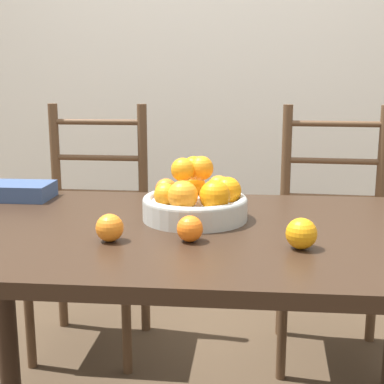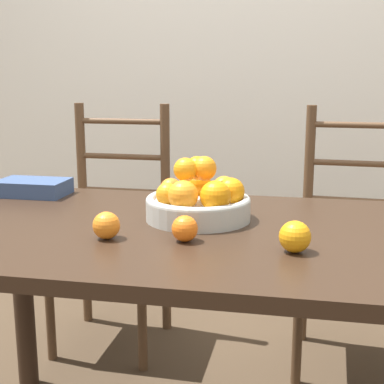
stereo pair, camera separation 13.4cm
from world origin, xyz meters
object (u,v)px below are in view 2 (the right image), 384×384
object	(u,v)px
orange_loose_0	(185,229)
orange_loose_1	(295,237)
orange_loose_2	(106,225)
fruit_bowl	(199,200)
book_stack	(33,187)
chair_left	(113,232)
chair_right	(355,246)

from	to	relation	value
orange_loose_0	orange_loose_1	distance (m)	0.25
orange_loose_2	fruit_bowl	bearing A→B (deg)	49.69
orange_loose_0	orange_loose_1	world-z (taller)	orange_loose_1
orange_loose_0	orange_loose_1	xyz separation A→B (m)	(0.25, -0.03, 0.00)
orange_loose_2	book_stack	size ratio (longest dim) A/B	0.29
orange_loose_2	chair_left	distance (m)	0.97
chair_left	book_stack	bearing A→B (deg)	-101.63
orange_loose_1	chair_left	size ratio (longest dim) A/B	0.07
orange_loose_1	chair_left	bearing A→B (deg)	129.70
chair_left	orange_loose_2	bearing A→B (deg)	-70.07
orange_loose_0	chair_left	distance (m)	1.03
orange_loose_1	book_stack	bearing A→B (deg)	152.98
orange_loose_0	chair_right	world-z (taller)	chair_right
orange_loose_0	orange_loose_2	distance (m)	0.19
orange_loose_2	chair_left	bearing A→B (deg)	109.02
orange_loose_1	chair_right	size ratio (longest dim) A/B	0.07
orange_loose_0	chair_left	xyz separation A→B (m)	(-0.49, 0.86, -0.28)
fruit_bowl	orange_loose_1	bearing A→B (deg)	-41.86
fruit_bowl	chair_right	distance (m)	0.88
orange_loose_1	chair_right	xyz separation A→B (m)	(0.23, 0.89, -0.29)
orange_loose_0	chair_left	world-z (taller)	chair_left
chair_right	chair_left	bearing A→B (deg)	-176.54
orange_loose_2	orange_loose_0	bearing A→B (deg)	4.92
orange_loose_1	orange_loose_2	world-z (taller)	orange_loose_1
chair_left	fruit_bowl	bearing A→B (deg)	-52.91
chair_right	orange_loose_0	bearing A→B (deg)	-115.63
orange_loose_0	chair_right	xyz separation A→B (m)	(0.48, 0.86, -0.28)
orange_loose_2	chair_left	xyz separation A→B (m)	(-0.30, 0.88, -0.29)
fruit_bowl	orange_loose_0	distance (m)	0.20
fruit_bowl	chair_left	distance (m)	0.88
chair_left	orange_loose_0	bearing A→B (deg)	-59.54
orange_loose_1	orange_loose_0	bearing A→B (deg)	173.16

